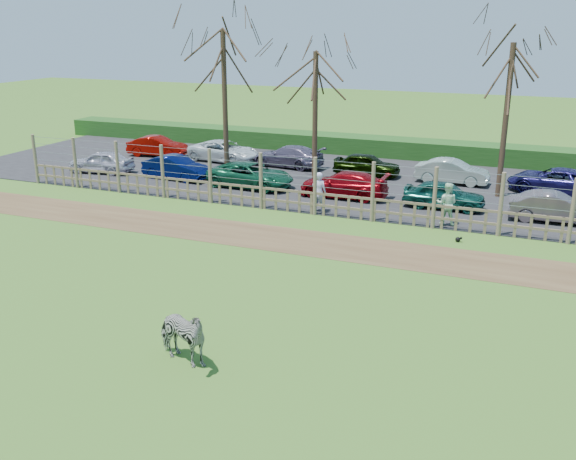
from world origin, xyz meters
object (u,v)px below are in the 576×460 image
at_px(car_0, 101,162).
at_px(car_10, 367,165).
at_px(car_7, 158,146).
at_px(car_8, 224,151).
at_px(visitor_a, 319,192).
at_px(car_5, 555,207).
at_px(visitor_b, 447,204).
at_px(car_4, 444,195).
at_px(car_9, 288,156).
at_px(zebra, 181,336).
at_px(car_2, 251,175).
at_px(car_3, 344,184).
at_px(car_11, 452,172).
at_px(crow, 458,239).
at_px(tree_right, 509,83).
at_px(tree_mid, 315,86).
at_px(tree_left, 224,69).
at_px(car_1, 176,168).
at_px(car_12, 555,180).

bearing_deg(car_0, car_10, 101.54).
relative_size(car_7, car_8, 0.84).
xyz_separation_m(visitor_a, car_5, (9.45, 2.18, -0.26)).
height_order(visitor_b, car_8, visitor_b).
xyz_separation_m(car_4, car_9, (-9.52, 5.26, 0.00)).
bearing_deg(visitor_b, car_7, -23.81).
relative_size(zebra, car_4, 0.49).
distance_m(car_2, car_5, 14.01).
xyz_separation_m(car_3, car_11, (4.28, 4.65, 0.00)).
relative_size(zebra, car_0, 0.49).
height_order(visitor_b, car_7, visitor_b).
xyz_separation_m(zebra, car_8, (-9.86, 21.20, -0.09)).
relative_size(crow, car_9, 0.06).
bearing_deg(car_7, tree_right, -102.18).
distance_m(car_5, car_11, 7.08).
bearing_deg(car_7, visitor_b, -118.33).
xyz_separation_m(car_7, car_10, (13.21, -0.32, 0.00)).
relative_size(tree_mid, car_2, 1.58).
bearing_deg(car_7, visitor_a, -126.45).
bearing_deg(car_4, car_9, 60.67).
bearing_deg(visitor_a, car_2, -29.87).
xyz_separation_m(tree_left, car_4, (11.44, -1.51, -4.98)).
distance_m(car_2, car_8, 6.46).
xyz_separation_m(tree_mid, car_2, (-2.53, -2.27, -4.23)).
bearing_deg(tree_right, car_3, -156.82).
xyz_separation_m(car_0, car_2, (8.88, 0.13, 0.00)).
xyz_separation_m(tree_right, car_3, (-6.69, -2.87, -4.60)).
height_order(car_1, car_9, same).
xyz_separation_m(tree_mid, car_0, (-11.41, -2.40, -4.23)).
height_order(tree_left, car_4, tree_left).
bearing_deg(car_8, car_2, -133.19).
bearing_deg(car_8, visitor_a, -124.33).
relative_size(car_1, car_11, 1.00).
relative_size(zebra, car_1, 0.47).
height_order(zebra, car_12, zebra).
bearing_deg(visitor_a, car_7, -28.75).
relative_size(tree_mid, car_8, 1.58).
xyz_separation_m(tree_left, car_12, (15.92, 3.17, -4.98)).
bearing_deg(car_2, car_4, -87.81).
relative_size(crow, car_1, 0.07).
relative_size(tree_mid, visitor_b, 3.96).
distance_m(visitor_b, car_8, 15.97).
relative_size(car_0, car_7, 0.97).
height_order(tree_right, visitor_b, tree_right).
xyz_separation_m(tree_right, car_1, (-15.85, -2.66, -4.60)).
bearing_deg(tree_mid, crow, -39.76).
bearing_deg(crow, car_12, 70.19).
xyz_separation_m(visitor_a, car_3, (0.29, 2.66, -0.26)).
distance_m(car_5, car_7, 23.15).
distance_m(visitor_a, car_7, 15.11).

